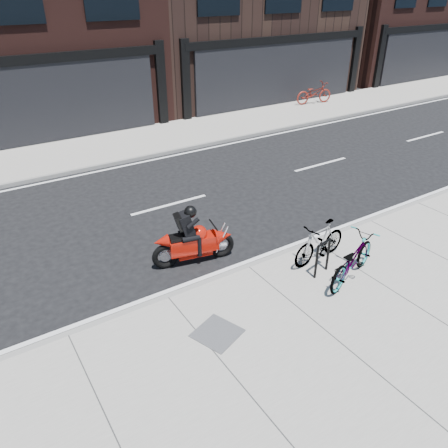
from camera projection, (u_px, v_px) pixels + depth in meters
ground at (204, 234)px, 11.28m from camera, size 120.00×120.00×0.00m
sidewalk_near at (350, 353)px, 7.56m from camera, size 60.00×6.00×0.13m
sidewalk_far at (103, 148)px, 16.95m from camera, size 60.00×3.50×0.13m
bike_rack at (323, 255)px, 9.30m from camera, size 0.48×0.15×0.82m
bicycle_front at (352, 259)px, 9.14m from camera, size 1.96×1.19×0.97m
bicycle_rear at (320, 242)px, 9.78m from camera, size 1.62×0.59×0.95m
motorcycle at (197, 239)px, 9.90m from camera, size 1.95×0.77×1.47m
bicycle_far at (314, 93)px, 22.64m from camera, size 2.13×1.03×1.07m
utility_grate at (217, 333)px, 7.90m from camera, size 0.97×0.97×0.02m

